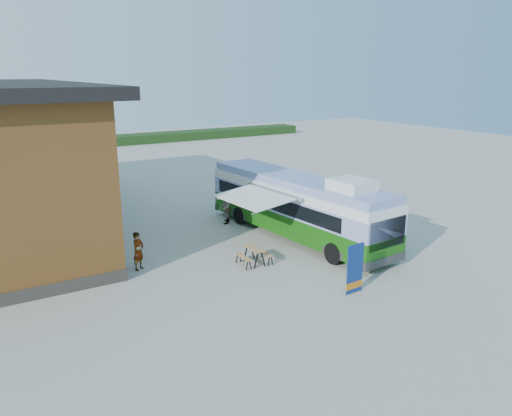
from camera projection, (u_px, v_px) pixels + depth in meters
ground at (265, 251)px, 23.05m from camera, size 100.00×100.00×0.00m
hedge at (149, 138)px, 58.24m from camera, size 40.00×3.00×1.00m
bus at (297, 204)px, 24.61m from camera, size 3.33×11.70×3.55m
awning at (257, 193)px, 22.94m from camera, size 2.64×3.93×0.49m
banner at (355, 273)px, 18.48m from camera, size 0.84×0.22×1.93m
picnic_table at (254, 252)px, 21.34m from camera, size 1.33×1.20×0.73m
person_a at (138, 251)px, 20.67m from camera, size 0.71×0.66×1.63m
person_b at (225, 208)px, 27.01m from camera, size 1.03×1.07×1.74m
slurry_tanker at (59, 173)px, 34.39m from camera, size 3.02×5.70×2.20m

